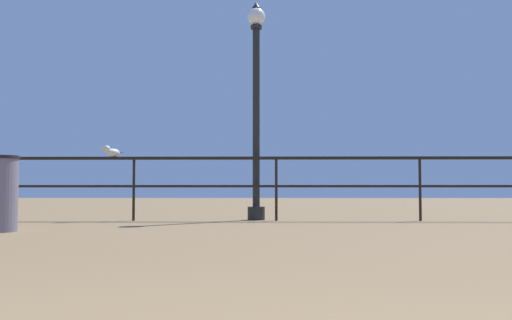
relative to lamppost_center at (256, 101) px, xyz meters
name	(u,v)px	position (x,y,z in m)	size (l,w,h in m)	color
pier_railing	(276,173)	(0.33, -0.22, -1.22)	(23.41, 0.05, 1.05)	black
lamppost_center	(256,101)	(0.00, 0.00, 0.00)	(0.30, 0.30, 3.69)	black
seagull_on_rail	(112,152)	(-2.37, -0.24, -0.87)	(0.32, 0.30, 0.18)	silver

